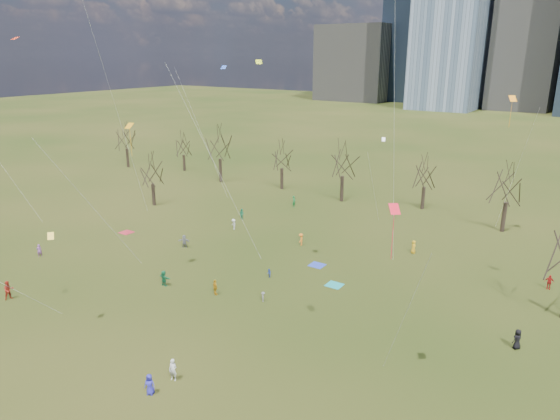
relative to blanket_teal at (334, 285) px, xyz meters
The scene contains 23 objects.
ground 14.02m from the blanket_teal, 116.25° to the right, with size 500.00×500.00×0.00m, color black.
downtown_skyline 202.06m from the blanket_teal, 92.50° to the left, with size 212.50×78.00×118.00m.
bare_tree_row 26.16m from the blanket_teal, 104.31° to the left, with size 113.04×29.80×9.50m.
blanket_teal is the anchor object (origin of this frame).
blanket_navy 5.14m from the blanket_teal, 139.51° to the left, with size 1.60×1.50×0.03m, color #263DB5.
blanket_crimson 29.86m from the blanket_teal, behind, with size 1.60×1.50×0.03m, color red.
person_0 22.13m from the blanket_teal, 96.68° to the right, with size 0.75×0.49×1.53m, color #2927AC.
person_1 20.13m from the blanket_teal, 96.79° to the right, with size 0.61×0.40×1.67m, color silver.
person_2 31.27m from the blanket_teal, 140.80° to the right, with size 0.90×0.70×1.86m, color #A42317.
person_3 7.87m from the blanket_teal, 120.13° to the right, with size 0.64×0.37×0.99m, color slate.
person_4 11.92m from the blanket_teal, 136.22° to the right, with size 0.92×0.38×1.57m, color orange.
person_5 17.11m from the blanket_teal, 145.98° to the right, with size 1.50×0.48×1.61m, color #197245.
person_6 17.39m from the blanket_teal, ahead, with size 0.82×0.53×1.68m, color black.
person_7 33.87m from the blanket_teal, 158.90° to the right, with size 0.55×0.36×1.51m, color #8C4D9A.
person_8 6.87m from the blanket_teal, 161.72° to the right, with size 0.46×0.36×0.94m, color #273FA9.
person_9 20.40m from the blanket_teal, 158.50° to the left, with size 0.94×0.54×1.45m, color silver.
person_10 21.11m from the blanket_teal, 31.42° to the left, with size 0.89×0.37×1.51m, color #B31B19.
person_11 19.87m from the blanket_teal, behind, with size 1.45×0.46×1.56m, color slate.
person_12 13.17m from the blanket_teal, 73.73° to the left, with size 0.77×0.50×1.57m, color gold.
person_13 27.09m from the blanket_teal, 130.85° to the left, with size 0.64×0.42×1.76m, color #1A7634.
person_14 23.77m from the blanket_teal, 150.95° to the left, with size 0.73×0.57×1.50m, color #19724C.
person_15 11.40m from the blanket_teal, 138.67° to the left, with size 0.98×0.56×1.52m, color orange.
kites_airborne 14.38m from the blanket_teal, 163.08° to the left, with size 71.00×50.78×33.00m.
Camera 1 is at (26.98, -28.39, 22.19)m, focal length 32.00 mm.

